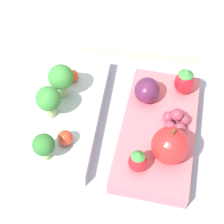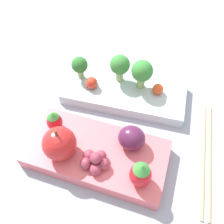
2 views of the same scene
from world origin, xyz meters
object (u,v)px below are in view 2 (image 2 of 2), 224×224
object	(u,v)px
grape_cluster	(96,161)
cherry_tomato_0	(158,89)
strawberry_1	(141,174)
broccoli_floret_1	(80,66)
broccoli_floret_0	(120,66)
cherry_tomato_1	(91,83)
apple	(59,144)
strawberry_0	(54,121)
chopsticks_pair	(207,156)
plum	(132,138)
bento_box_fruit	(97,154)
bento_box_savoury	(125,92)
broccoli_floret_2	(142,72)

from	to	relation	value
grape_cluster	cherry_tomato_0	bearing A→B (deg)	71.74
strawberry_1	broccoli_floret_1	bearing A→B (deg)	133.14
broccoli_floret_1	strawberry_1	bearing A→B (deg)	-46.86
broccoli_floret_0	cherry_tomato_1	xyz separation A→B (m)	(-0.04, -0.04, -0.02)
apple	strawberry_1	world-z (taller)	apple
strawberry_0	chopsticks_pair	distance (m)	0.25
broccoli_floret_1	plum	size ratio (longest dim) A/B	1.11
bento_box_fruit	cherry_tomato_0	bearing A→B (deg)	66.51
broccoli_floret_1	apple	size ratio (longest dim) A/B	0.77
cherry_tomato_0	plum	xyz separation A→B (m)	(-0.02, -0.12, 0.01)
strawberry_0	strawberry_1	world-z (taller)	strawberry_1
bento_box_savoury	strawberry_0	size ratio (longest dim) A/B	6.04
bento_box_savoury	bento_box_fruit	xyz separation A→B (m)	(-0.00, -0.14, 0.00)
grape_cluster	strawberry_1	bearing A→B (deg)	-3.65
broccoli_floret_1	grape_cluster	xyz separation A→B (m)	(0.09, -0.17, -0.01)
bento_box_fruit	grape_cluster	bearing A→B (deg)	-70.64
broccoli_floret_0	broccoli_floret_2	bearing A→B (deg)	-7.64
cherry_tomato_0	plum	bearing A→B (deg)	-97.85
bento_box_fruit	grape_cluster	size ratio (longest dim) A/B	5.54
broccoli_floret_0	apple	world-z (taller)	apple
cherry_tomato_1	apple	size ratio (longest dim) A/B	0.38
chopsticks_pair	bento_box_fruit	bearing A→B (deg)	-161.36
broccoli_floret_0	grape_cluster	distance (m)	0.19
broccoli_floret_2	apple	world-z (taller)	apple
strawberry_1	grape_cluster	size ratio (longest dim) A/B	1.20
broccoli_floret_0	cherry_tomato_0	bearing A→B (deg)	-8.48
broccoli_floret_2	plum	bearing A→B (deg)	-82.44
broccoli_floret_0	broccoli_floret_1	bearing A→B (deg)	-166.86
broccoli_floret_2	cherry_tomato_0	size ratio (longest dim) A/B	2.95
bento_box_savoury	strawberry_1	bearing A→B (deg)	-67.28
cherry_tomato_1	broccoli_floret_1	bearing A→B (deg)	147.54
broccoli_floret_1	cherry_tomato_1	size ratio (longest dim) A/B	2.04
bento_box_fruit	cherry_tomato_1	world-z (taller)	cherry_tomato_1
bento_box_fruit	broccoli_floret_2	distance (m)	0.17
cherry_tomato_0	broccoli_floret_2	bearing A→B (deg)	170.47
cherry_tomato_1	strawberry_1	xyz separation A→B (m)	(0.13, -0.15, 0.02)
cherry_tomato_1	chopsticks_pair	xyz separation A→B (m)	(0.23, -0.07, -0.03)
bento_box_fruit	chopsticks_pair	size ratio (longest dim) A/B	1.05
apple	strawberry_1	size ratio (longest dim) A/B	1.25
plum	chopsticks_pair	xyz separation A→B (m)	(0.12, 0.03, -0.04)
apple	broccoli_floret_2	bearing A→B (deg)	65.34
broccoli_floret_1	grape_cluster	world-z (taller)	broccoli_floret_1
strawberry_0	strawberry_1	size ratio (longest dim) A/B	0.81
broccoli_floret_1	apple	world-z (taller)	apple
broccoli_floret_0	cherry_tomato_0	size ratio (longest dim) A/B	2.79
broccoli_floret_0	plum	bearing A→B (deg)	-66.00
apple	grape_cluster	xyz separation A→B (m)	(0.06, -0.00, -0.01)
apple	grape_cluster	world-z (taller)	apple
broccoli_floret_1	cherry_tomato_0	distance (m)	0.15
strawberry_1	bento_box_fruit	bearing A→B (deg)	160.09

